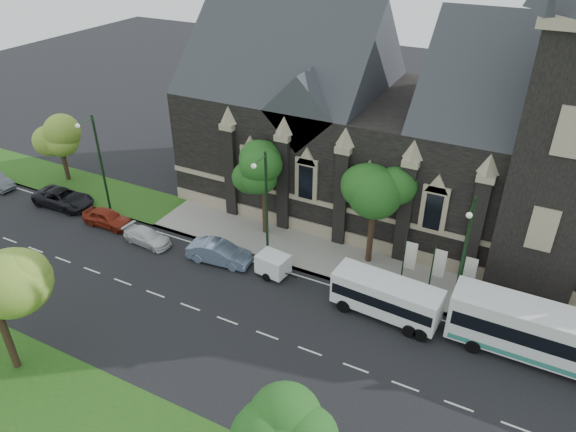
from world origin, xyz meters
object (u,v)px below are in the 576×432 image
Objects in this scene: street_lamp_near at (464,254)px; box_trailer at (273,264)px; banner_flag_left at (408,258)px; tree_walk_left at (267,170)px; car_far_red at (107,218)px; car_far_black at (63,198)px; sedan at (219,253)px; tree_walk_far at (61,136)px; tree_walk_right at (378,194)px; tour_coach at (557,338)px; shuttle_bus at (387,296)px; car_far_white at (147,237)px; banner_flag_right at (467,274)px; street_lamp_mid at (265,203)px; banner_flag_center at (437,266)px; street_lamp_far at (99,160)px.

box_trailer is at bearing -173.89° from street_lamp_near.
banner_flag_left is at bearing 152.82° from street_lamp_near.
banner_flag_left is at bearing -8.02° from tree_walk_left.
car_far_red is 5.94m from car_far_black.
sedan is at bearing -168.09° from box_trailer.
tree_walk_far reaches higher than car_far_black.
tree_walk_right reaches higher than tour_coach.
banner_flag_left reaches higher than box_trailer.
car_far_white is (-19.69, -0.47, -0.97)m from shuttle_bus.
box_trailer is 0.58× the size of car_far_black.
banner_flag_right is 0.91× the size of car_far_red.
banner_flag_left is 3.82m from shuttle_bus.
tour_coach is at bearing -18.41° from banner_flag_left.
street_lamp_near reaches higher than banner_flag_right.
box_trailer is at bearing -179.83° from tour_coach.
tree_walk_left is at bearing 173.96° from banner_flag_right.
tour_coach is 10.14m from shuttle_bus.
street_lamp_near is (37.82, -3.08, 0.49)m from tree_walk_far.
tree_walk_right is at bearing 26.65° from street_lamp_mid.
banner_flag_center is (5.08, -1.71, -3.43)m from tree_walk_right.
sedan is (-13.39, -3.65, -1.56)m from banner_flag_left.
tree_walk_left is at bearing 14.26° from street_lamp_far.
street_lamp_near reaches higher than box_trailer.
street_lamp_near is 30.00m from street_lamp_far.
banner_flag_center is 0.91× the size of car_far_red.
banner_flag_center is 8.53m from tour_coach.
car_far_white is (-11.00, -0.93, -0.36)m from box_trailer.
banner_flag_right is at bearing 150.97° from tour_coach.
banner_flag_left is at bearing 180.00° from banner_flag_right.
banner_flag_right is at bearing 21.00° from box_trailer.
box_trailer reaches higher than car_far_red.
banner_flag_left is at bearing 10.50° from street_lamp_mid.
car_far_black is at bearing 86.75° from car_far_white.
tree_walk_right is 0.87× the size of street_lamp_far.
car_far_red is (-14.48, -1.66, -4.36)m from street_lamp_mid.
street_lamp_mid reaches higher than car_far_white.
tree_walk_far is 0.52× the size of tour_coach.
banner_flag_center reaches higher than car_far_white.
car_far_white is (-23.96, -4.19, -1.77)m from banner_flag_right.
street_lamp_near and street_lamp_mid have the same top height.
street_lamp_far is 8.09m from car_far_white.
tree_walk_right is at bearing 47.08° from box_trailer.
box_trailer is (-8.70, 0.46, -0.61)m from shuttle_bus.
shuttle_bus is at bearing -94.06° from banner_flag_left.
banner_flag_left and banner_flag_right have the same top height.
street_lamp_far is (7.82, -3.08, 0.49)m from tree_walk_far.
tree_walk_left is at bearing 1.37° from tree_walk_far.
street_lamp_far reaches higher than car_far_white.
tree_walk_right is 1.57× the size of sedan.
tree_walk_right is 8.10m from street_lamp_mid.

